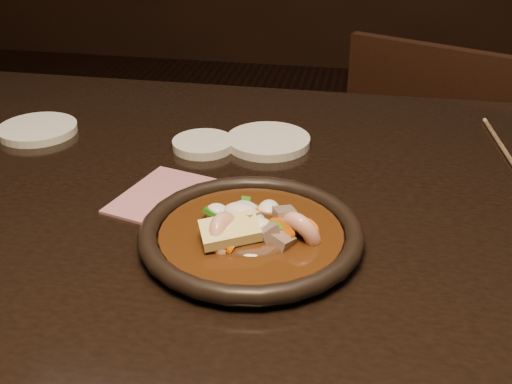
# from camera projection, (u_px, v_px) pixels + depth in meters

# --- Properties ---
(table) EXTENTS (1.60, 0.90, 0.75)m
(table) POSITION_uv_depth(u_px,v_px,m) (349.00, 262.00, 0.85)
(table) COLOR black
(table) RESTS_ON floor
(chair) EXTENTS (0.50, 0.50, 0.80)m
(chair) POSITION_uv_depth(u_px,v_px,m) (430.00, 183.00, 1.56)
(chair) COLOR black
(chair) RESTS_ON floor
(plate) EXTENTS (0.26, 0.26, 0.03)m
(plate) POSITION_uv_depth(u_px,v_px,m) (251.00, 235.00, 0.74)
(plate) COLOR black
(plate) RESTS_ON table
(stirfry) EXTENTS (0.15, 0.13, 0.06)m
(stirfry) POSITION_uv_depth(u_px,v_px,m) (253.00, 231.00, 0.74)
(stirfry) COLOR #391C0A
(stirfry) RESTS_ON plate
(soy_dish) EXTENTS (0.10, 0.10, 0.01)m
(soy_dish) POSITION_uv_depth(u_px,v_px,m) (203.00, 144.00, 0.99)
(soy_dish) COLOR silver
(soy_dish) RESTS_ON table
(saucer_left) EXTENTS (0.13, 0.13, 0.01)m
(saucer_left) POSITION_uv_depth(u_px,v_px,m) (38.00, 129.00, 1.04)
(saucer_left) COLOR silver
(saucer_left) RESTS_ON table
(saucer_right) EXTENTS (0.13, 0.13, 0.01)m
(saucer_right) POSITION_uv_depth(u_px,v_px,m) (268.00, 141.00, 1.00)
(saucer_right) COLOR silver
(saucer_right) RESTS_ON table
(chopsticks) EXTENTS (0.03, 0.24, 0.01)m
(chopsticks) POSITION_uv_depth(u_px,v_px,m) (504.00, 149.00, 0.98)
(chopsticks) COLOR tan
(chopsticks) RESTS_ON table
(napkin) EXTENTS (0.18, 0.18, 0.00)m
(napkin) POSITION_uv_depth(u_px,v_px,m) (177.00, 199.00, 0.84)
(napkin) COLOR #A4656E
(napkin) RESTS_ON table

